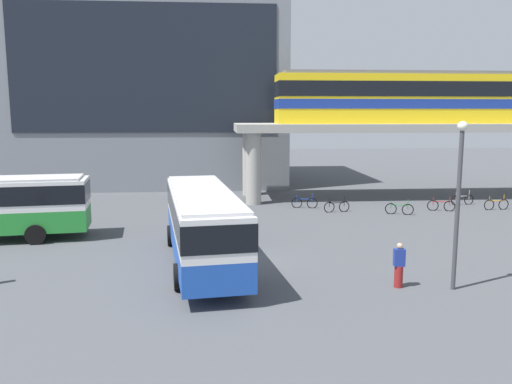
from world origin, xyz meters
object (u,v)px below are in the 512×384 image
(bicycle_green, at_px, (399,209))
(pedestrian_at_kerb, at_px, (399,267))
(bicycle_blue, at_px, (304,203))
(bicycle_orange, at_px, (496,204))
(bicycle_black, at_px, (337,207))
(bus_main, at_px, (203,219))
(train, at_px, (435,97))
(station_building, at_px, (155,85))
(bicycle_silver, at_px, (462,200))
(bicycle_red, at_px, (441,206))

(bicycle_green, xyz_separation_m, pedestrian_at_kerb, (-4.99, -13.62, 0.44))
(bicycle_blue, height_order, pedestrian_at_kerb, pedestrian_at_kerb)
(bicycle_orange, bearing_deg, bicycle_black, 179.71)
(bicycle_orange, bearing_deg, pedestrian_at_kerb, -129.48)
(bus_main, xyz_separation_m, pedestrian_at_kerb, (7.35, -3.57, -1.19))
(train, bearing_deg, bicycle_orange, -68.74)
(station_building, xyz_separation_m, pedestrian_at_kerb, (12.24, -31.95, -8.25))
(bicycle_silver, bearing_deg, bicycle_red, -139.86)
(bus_main, xyz_separation_m, bicycle_blue, (6.67, 12.79, -1.63))
(bicycle_orange, relative_size, bicycle_red, 1.04)
(bicycle_green, distance_m, bicycle_blue, 6.31)
(bicycle_orange, height_order, bicycle_green, same)
(bicycle_orange, distance_m, bicycle_black, 10.92)
(bus_main, relative_size, bicycle_black, 6.34)
(bicycle_blue, relative_size, pedestrian_at_kerb, 1.03)
(train, xyz_separation_m, bicycle_silver, (0.80, -3.61, -7.28))
(bicycle_red, bearing_deg, bicycle_blue, 168.59)
(bicycle_black, bearing_deg, bus_main, -127.38)
(station_building, bearing_deg, bicycle_black, -52.07)
(train, relative_size, pedestrian_at_kerb, 14.25)
(bicycle_blue, bearing_deg, bicycle_black, -41.23)
(bus_main, relative_size, bicycle_blue, 6.42)
(bicycle_red, height_order, pedestrian_at_kerb, pedestrian_at_kerb)
(bus_main, xyz_separation_m, bicycle_red, (15.55, 11.00, -1.63))
(bicycle_black, height_order, bicycle_silver, same)
(bicycle_green, xyz_separation_m, bicycle_black, (-3.82, 1.12, 0.00))
(bicycle_green, bearing_deg, bicycle_black, 163.66)
(bicycle_blue, bearing_deg, bicycle_red, -11.41)
(train, distance_m, bicycle_blue, 13.44)
(bicycle_red, xyz_separation_m, bicycle_silver, (2.50, 2.11, 0.00))
(train, distance_m, pedestrian_at_kerb, 23.59)
(station_building, bearing_deg, bicycle_silver, -33.64)
(bicycle_orange, relative_size, bicycle_black, 1.01)
(bicycle_red, distance_m, pedestrian_at_kerb, 16.73)
(bicycle_red, xyz_separation_m, bicycle_green, (-3.21, -0.96, 0.00))
(train, height_order, bus_main, train)
(bicycle_green, distance_m, bicycle_black, 3.98)
(bicycle_blue, bearing_deg, bus_main, -117.53)
(bicycle_blue, xyz_separation_m, pedestrian_at_kerb, (0.68, -16.36, 0.44))
(bicycle_black, distance_m, bicycle_silver, 9.72)
(bicycle_red, relative_size, pedestrian_at_kerb, 1.02)
(bus_main, bearing_deg, station_building, 99.78)
(bicycle_blue, bearing_deg, bicycle_green, -25.84)
(bus_main, bearing_deg, train, 44.10)
(station_building, height_order, bicycle_silver, station_building)
(bicycle_green, height_order, bicycle_black, same)
(bus_main, relative_size, bicycle_silver, 6.34)
(train, xyz_separation_m, bicycle_red, (-1.71, -5.72, -7.28))
(bicycle_silver, bearing_deg, bicycle_orange, -55.31)
(bicycle_black, distance_m, pedestrian_at_kerb, 14.79)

